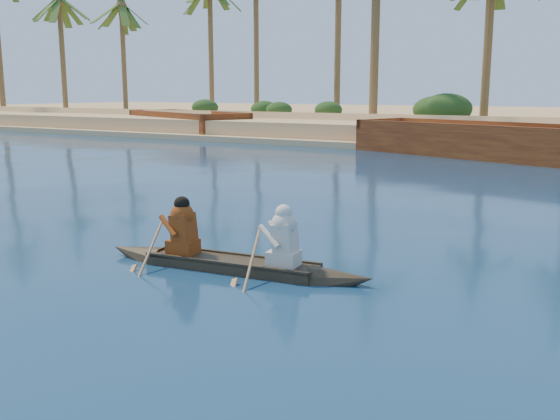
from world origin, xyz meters
The scene contains 6 objects.
ground centered at (0.00, 0.00, 0.00)m, with size 160.00×160.00×0.00m, color navy.
palm_grove centered at (0.00, 35.00, 8.00)m, with size 110.00×14.00×16.00m, color #3E541D, non-canonical shape.
shrub_cluster centered at (0.00, 31.50, 1.20)m, with size 100.00×6.00×2.40m, color #203D16, non-canonical shape.
canoe centered at (0.52, -1.23, 0.29)m, with size 5.47×1.38×1.49m.
barge_left centered at (-23.89, 27.00, 0.71)m, with size 12.77×8.38×2.02m.
barge_mid centered at (-1.22, 22.00, 0.69)m, with size 12.50×7.33×1.98m.
Camera 1 is at (7.05, -10.27, 3.25)m, focal length 40.00 mm.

